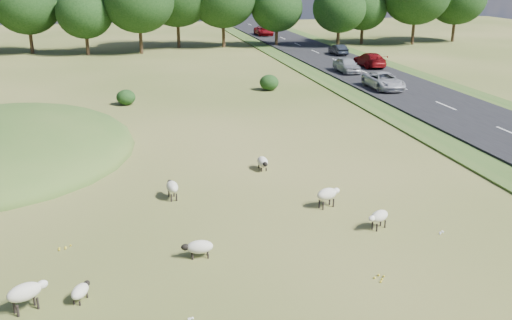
{
  "coord_description": "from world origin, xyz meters",
  "views": [
    {
      "loc": [
        -4.23,
        -23.21,
        10.31
      ],
      "look_at": [
        2.0,
        4.0,
        1.0
      ],
      "focal_mm": 40.0,
      "sensor_mm": 36.0,
      "label": 1
    }
  ],
  "objects": [
    {
      "name": "ground",
      "position": [
        0.0,
        20.0,
        0.0
      ],
      "size": [
        160.0,
        160.0,
        0.0
      ],
      "primitive_type": "plane",
      "color": "#3A5019",
      "rests_on": "ground"
    },
    {
      "name": "road",
      "position": [
        20.0,
        30.0,
        0.12
      ],
      "size": [
        8.0,
        150.0,
        0.25
      ],
      "primitive_type": "cube",
      "color": "black",
      "rests_on": "ground"
    },
    {
      "name": "treeline",
      "position": [
        -1.06,
        55.44,
        6.57
      ],
      "size": [
        96.28,
        14.66,
        11.7
      ],
      "color": "black",
      "rests_on": "ground"
    },
    {
      "name": "shrubs",
      "position": [
        -4.05,
        26.94,
        0.68
      ],
      "size": [
        26.14,
        9.07,
        1.41
      ],
      "color": "black",
      "rests_on": "ground"
    },
    {
      "name": "sheep_0",
      "position": [
        -7.81,
        -6.26,
        0.67
      ],
      "size": [
        1.35,
        1.05,
        0.96
      ],
      "rotation": [
        0.0,
        0.0,
        0.53
      ],
      "color": "beige",
      "rests_on": "ground"
    },
    {
      "name": "sheep_1",
      "position": [
        -2.49,
        2.13,
        0.61
      ],
      "size": [
        0.64,
        1.24,
        0.88
      ],
      "rotation": [
        0.0,
        0.0,
        1.69
      ],
      "color": "beige",
      "rests_on": "ground"
    },
    {
      "name": "sheep_2",
      "position": [
        5.63,
        -3.13,
        0.57
      ],
      "size": [
        1.16,
        0.87,
        0.82
      ],
      "rotation": [
        0.0,
        0.0,
        3.61
      ],
      "color": "beige",
      "rests_on": "ground"
    },
    {
      "name": "sheep_3",
      "position": [
        -6.19,
        -6.05,
        0.36
      ],
      "size": [
        0.75,
        1.03,
        0.58
      ],
      "rotation": [
        0.0,
        0.0,
        1.12
      ],
      "color": "beige",
      "rests_on": "ground"
    },
    {
      "name": "sheep_4",
      "position": [
        -2.03,
        -3.96,
        0.44
      ],
      "size": [
        1.22,
        0.59,
        0.7
      ],
      "rotation": [
        0.0,
        0.0,
        3.08
      ],
      "color": "beige",
      "rests_on": "ground"
    },
    {
      "name": "sheep_5",
      "position": [
        4.31,
        -0.47,
        0.65
      ],
      "size": [
        1.33,
        0.91,
        0.93
      ],
      "rotation": [
        0.0,
        0.0,
        0.37
      ],
      "color": "beige",
      "rests_on": "ground"
    },
    {
      "name": "sheep_6",
      "position": [
        2.65,
        5.2,
        0.45
      ],
      "size": [
        0.57,
        1.24,
        0.72
      ],
      "rotation": [
        0.0,
        0.0,
        4.73
      ],
      "color": "beige",
      "rests_on": "ground"
    },
    {
      "name": "car_0",
      "position": [
        18.1,
        68.75,
        0.97
      ],
      "size": [
        2.4,
        5.19,
        1.44
      ],
      "primitive_type": "imported",
      "color": "maroon",
      "rests_on": "road"
    },
    {
      "name": "car_2",
      "position": [
        21.9,
        77.08,
        0.89
      ],
      "size": [
        1.79,
        4.4,
        1.28
      ],
      "primitive_type": "imported",
      "rotation": [
        0.0,
        0.0,
        3.14
      ],
      "color": "silver",
      "rests_on": "road"
    },
    {
      "name": "car_3",
      "position": [
        21.9,
        44.75,
        0.88
      ],
      "size": [
        1.34,
        3.83,
        1.26
      ],
      "primitive_type": "imported",
      "rotation": [
        0.0,
        0.0,
        3.14
      ],
      "color": "black",
      "rests_on": "road"
    },
    {
      "name": "car_4",
      "position": [
        18.1,
        32.22,
        1.02
      ],
      "size": [
        1.81,
        4.5,
        1.53
      ],
      "primitive_type": "imported",
      "color": "#A1A4A9",
      "rests_on": "road"
    },
    {
      "name": "car_6",
      "position": [
        21.9,
        35.07,
        1.01
      ],
      "size": [
        2.14,
        5.25,
        1.52
      ],
      "primitive_type": "imported",
      "rotation": [
        0.0,
        0.0,
        3.14
      ],
      "color": "maroon",
      "rests_on": "road"
    },
    {
      "name": "car_7",
      "position": [
        18.1,
        23.32,
        0.97
      ],
      "size": [
        2.39,
        5.19,
        1.44
      ],
      "primitive_type": "imported",
      "color": "silver",
      "rests_on": "road"
    }
  ]
}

